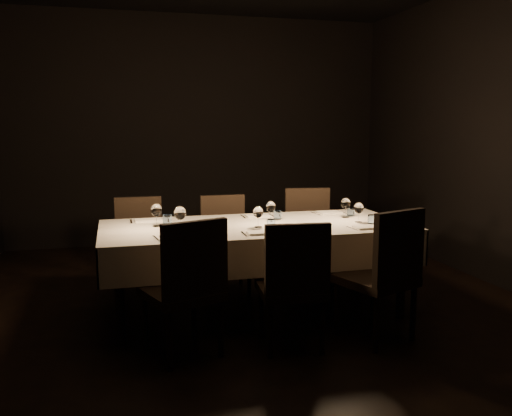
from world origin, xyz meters
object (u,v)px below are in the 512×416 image
object	(u,v)px
chair_near_left	(187,283)
chair_far_right	(309,231)
chair_far_center	(225,238)
chair_near_right	(385,270)
chair_far_left	(140,241)
chair_near_center	(294,280)
dining_table	(256,233)

from	to	relation	value
chair_near_left	chair_far_right	world-z (taller)	chair_near_left
chair_far_center	chair_near_right	bearing A→B (deg)	-61.66
chair_far_left	chair_near_center	bearing A→B (deg)	-58.89
chair_near_center	chair_far_center	distance (m)	1.59
chair_near_right	chair_far_center	distance (m)	1.80
chair_far_left	chair_far_right	world-z (taller)	chair_far_right
chair_far_left	chair_far_right	size ratio (longest dim) A/B	0.96
chair_near_left	chair_near_right	world-z (taller)	chair_near_right
chair_near_center	chair_far_right	distance (m)	1.73
chair_near_center	chair_far_left	world-z (taller)	chair_near_center
dining_table	chair_far_right	distance (m)	1.09
chair_near_right	chair_far_left	bearing A→B (deg)	-64.80
chair_near_right	chair_far_left	xyz separation A→B (m)	(-1.66, 1.64, -0.04)
chair_far_left	chair_near_right	bearing A→B (deg)	-44.25
chair_near_left	chair_near_center	world-z (taller)	chair_near_left
dining_table	chair_far_center	world-z (taller)	chair_far_center
chair_far_left	chair_near_left	bearing A→B (deg)	-80.89
dining_table	chair_far_left	bearing A→B (deg)	138.40
dining_table	chair_near_right	distance (m)	1.12
chair_near_right	chair_far_center	world-z (taller)	chair_near_right
chair_far_right	chair_far_center	bearing A→B (deg)	-169.99
dining_table	chair_near_center	xyz separation A→B (m)	(0.05, -0.82, -0.17)
dining_table	chair_near_left	bearing A→B (deg)	-131.74
chair_near_center	chair_far_left	distance (m)	1.90
dining_table	chair_near_left	size ratio (longest dim) A/B	2.60
chair_far_center	chair_far_right	distance (m)	0.86
chair_near_right	chair_far_center	size ratio (longest dim) A/B	1.10
chair_far_left	chair_far_center	bearing A→B (deg)	-3.28
chair_near_center	chair_far_center	xyz separation A→B (m)	(-0.16, 1.58, -0.01)
chair_far_center	chair_far_right	world-z (taller)	chair_far_right
chair_near_left	chair_near_right	xyz separation A→B (m)	(1.42, -0.07, 0.01)
chair_near_left	chair_far_center	size ratio (longest dim) A/B	1.07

